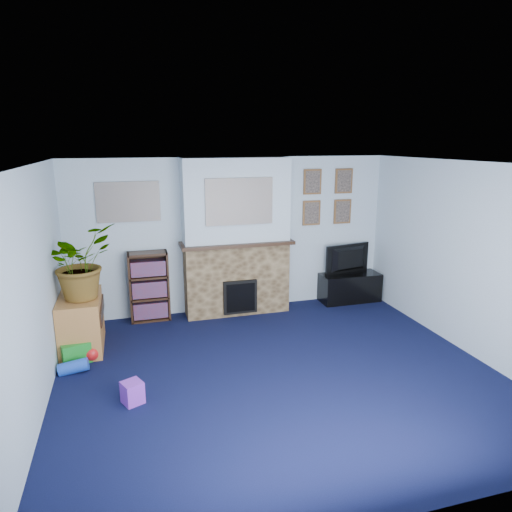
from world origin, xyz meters
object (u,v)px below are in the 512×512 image
object	(u,v)px
television	(350,259)
sideboard	(82,323)
tv_stand	(350,288)
bookshelf	(149,288)

from	to	relation	value
television	sideboard	xyz separation A→B (m)	(-4.19, -0.71, -0.37)
sideboard	tv_stand	bearing A→B (deg)	9.30
tv_stand	sideboard	size ratio (longest dim) A/B	1.10
television	sideboard	world-z (taller)	television
bookshelf	television	bearing A→B (deg)	-0.99
bookshelf	sideboard	xyz separation A→B (m)	(-0.91, -0.76, -0.15)
tv_stand	bookshelf	bearing A→B (deg)	178.67
television	bookshelf	xyz separation A→B (m)	(-3.28, 0.06, -0.22)
bookshelf	sideboard	world-z (taller)	bookshelf
television	bookshelf	size ratio (longest dim) A/B	0.81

